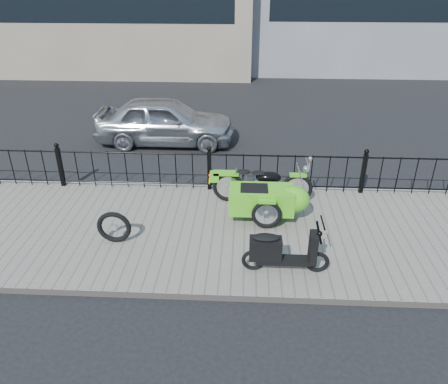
{
  "coord_description": "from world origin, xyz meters",
  "views": [
    {
      "loc": [
        0.8,
        -7.79,
        4.85
      ],
      "look_at": [
        0.41,
        -0.1,
        0.78
      ],
      "focal_mm": 35.0,
      "sensor_mm": 36.0,
      "label": 1
    }
  ],
  "objects_px": {
    "spare_tire": "(114,227)",
    "scooter": "(280,252)",
    "motorcycle_sidecar": "(270,196)",
    "sedan_car": "(165,121)"
  },
  "relations": [
    {
      "from": "motorcycle_sidecar",
      "to": "scooter",
      "type": "height_order",
      "value": "scooter"
    },
    {
      "from": "spare_tire",
      "to": "scooter",
      "type": "bearing_deg",
      "value": -13.29
    },
    {
      "from": "motorcycle_sidecar",
      "to": "spare_tire",
      "type": "relative_size",
      "value": 3.49
    },
    {
      "from": "motorcycle_sidecar",
      "to": "scooter",
      "type": "xyz_separation_m",
      "value": [
        0.1,
        -1.83,
        -0.08
      ]
    },
    {
      "from": "motorcycle_sidecar",
      "to": "spare_tire",
      "type": "distance_m",
      "value": 3.15
    },
    {
      "from": "motorcycle_sidecar",
      "to": "sedan_car",
      "type": "bearing_deg",
      "value": 123.71
    },
    {
      "from": "scooter",
      "to": "spare_tire",
      "type": "height_order",
      "value": "scooter"
    },
    {
      "from": "sedan_car",
      "to": "motorcycle_sidecar",
      "type": "bearing_deg",
      "value": -146.12
    },
    {
      "from": "motorcycle_sidecar",
      "to": "sedan_car",
      "type": "xyz_separation_m",
      "value": [
        -2.91,
        4.36,
        0.1
      ]
    },
    {
      "from": "motorcycle_sidecar",
      "to": "sedan_car",
      "type": "height_order",
      "value": "sedan_car"
    }
  ]
}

